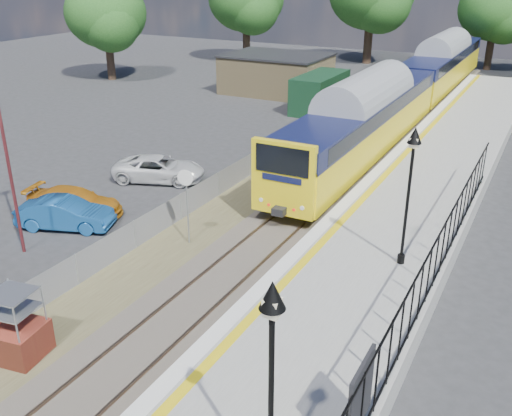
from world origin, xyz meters
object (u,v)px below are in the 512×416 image
Objects in this scene: carpark_lamp at (5,143)px; car_white at (159,169)px; victorian_lamp_south at (272,345)px; train at (412,85)px; victorian_lamp_north at (412,165)px; brick_plinth at (17,327)px; speed_sign at (186,194)px; car_yellow at (75,202)px; car_blue at (65,214)px.

carpark_lamp reaches higher than car_white.
victorian_lamp_south reaches higher than train.
victorian_lamp_south is 20.04m from car_white.
victorian_lamp_north is 12.28m from brick_plinth.
victorian_lamp_north is 0.61× the size of carpark_lamp.
speed_sign is (-2.67, -23.13, -0.24)m from train.
victorian_lamp_north reaches higher than car_yellow.
speed_sign reaches higher than car_blue.
brick_plinth is 13.94m from car_white.
victorian_lamp_north is 14.30m from car_yellow.
car_white is (-13.20, 4.44, -3.68)m from victorian_lamp_north.
speed_sign is at bearing -154.35° from car_white.
car_yellow is 0.93× the size of car_white.
brick_plinth is 0.28× the size of carpark_lamp.
victorian_lamp_south is 12.57m from speed_sign.
car_blue is (-7.91, -24.25, -1.71)m from train.
speed_sign is (0.20, 7.85, 1.11)m from brick_plinth.
car_yellow is at bearing 101.43° from carpark_lamp.
victorian_lamp_north is at bearing 91.15° from victorian_lamp_south.
car_blue is at bearing 148.63° from victorian_lamp_south.
brick_plinth is 9.67m from car_yellow.
car_blue is (-13.21, -1.82, -3.66)m from victorian_lamp_north.
carpark_lamp is at bearing -162.53° from victorian_lamp_north.
car_yellow is (-5.83, -0.01, -1.51)m from speed_sign.
victorian_lamp_north is 2.22× the size of brick_plinth.
car_white is (-7.90, -17.99, -1.72)m from train.
victorian_lamp_south is 1.00× the size of victorian_lamp_north.
car_blue is 0.87× the size of car_white.
brick_plinth is 0.50× the size of car_yellow.
speed_sign is (-7.97, -0.70, -2.19)m from victorian_lamp_north.
train is 27.74m from carpark_lamp.
train is at bearing -43.55° from car_white.
train is 31.15m from brick_plinth.
car_yellow is (-13.79, -0.71, -3.70)m from victorian_lamp_north.
brick_plinth is 0.68× the size of speed_sign.
victorian_lamp_north reaches higher than car_blue.
carpark_lamp is at bearing 162.13° from car_blue.
train reaches higher than car_white.
carpark_lamp is 1.95× the size of car_blue.
victorian_lamp_south is 9.11m from brick_plinth.
carpark_lamp is (-7.80, -26.56, 1.92)m from train.
victorian_lamp_north is 23.13m from train.
car_yellow is at bearing 146.41° from victorian_lamp_south.
train is 10.57× the size of car_blue.
car_yellow is at bearing 125.65° from brick_plinth.
carpark_lamp reaches higher than car_blue.
speed_sign is 0.69× the size of car_white.
speed_sign is at bearing -174.98° from victorian_lamp_north.
carpark_lamp is 5.05m from car_yellow.
victorian_lamp_north is at bearing -102.70° from car_blue.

